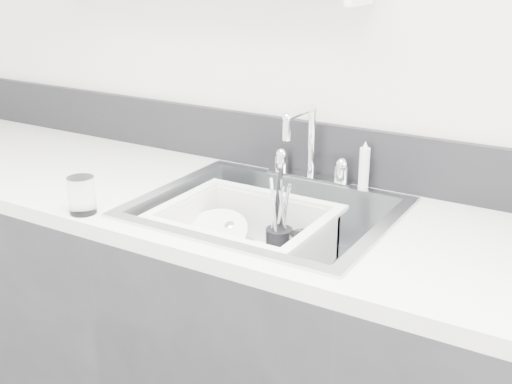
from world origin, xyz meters
The scene contains 12 objects.
counter_run centered at (0.00, 1.19, 0.46)m, with size 3.20×0.62×0.92m.
backsplash centered at (0.00, 1.49, 1.00)m, with size 3.20×0.02×0.16m, color black.
sink centered at (0.00, 1.19, 0.83)m, with size 0.64×0.52×0.20m, color silver, non-canonical shape.
faucet centered at (0.00, 1.44, 0.98)m, with size 0.26×0.18×0.23m.
side_sprayer centered at (0.16, 1.44, 0.99)m, with size 0.03×0.03×0.14m, color white.
wash_tub centered at (-0.04, 1.16, 0.83)m, with size 0.42×0.34×0.16m, color white, non-canonical shape.
plate_stack centered at (-0.14, 1.15, 0.79)m, with size 0.26×0.25×0.10m.
utensil_cup centered at (0.02, 1.22, 0.82)m, with size 0.07×0.07×0.24m.
ladle centered at (-0.08, 1.15, 0.80)m, with size 0.25×0.09×0.07m, color silver, non-canonical shape.
tumbler_in_tub centered at (0.11, 1.20, 0.82)m, with size 0.07×0.07×0.10m, color white.
tumbler_counter centered at (-0.38, 0.93, 0.97)m, with size 0.07×0.07×0.09m, color white.
bowl_small centered at (0.07, 1.12, 0.78)m, with size 0.10×0.10×0.03m, color white.
Camera 1 is at (0.76, -0.13, 1.52)m, focal length 45.00 mm.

